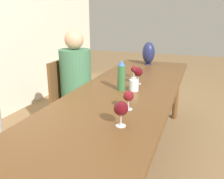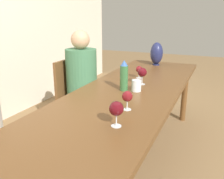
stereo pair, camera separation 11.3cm
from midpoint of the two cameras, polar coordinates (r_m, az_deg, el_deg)
The scene contains 11 objects.
ground_plane at distance 2.24m, azimuth -0.31°, elevation -19.79°, with size 14.00×14.00×0.00m, color olive.
dining_table at distance 1.92m, azimuth -0.34°, elevation -3.59°, with size 3.15×0.81×0.73m.
water_bottle at distance 2.04m, azimuth 0.58°, elevation 3.14°, with size 0.07×0.07×0.25m.
water_tumbler at distance 2.05m, azimuth 3.45°, elevation 0.98°, with size 0.08×0.08×0.09m.
vase at distance 3.13m, azimuth 7.32°, elevation 8.26°, with size 0.15×0.15×0.28m.
wine_glass_0 at distance 2.46m, azimuth 3.74°, elevation 4.62°, with size 0.06×0.06×0.12m.
wine_glass_1 at distance 2.24m, azimuth 4.60°, elevation 3.97°, with size 0.08×0.08×0.15m.
wine_glass_2 at distance 1.38m, azimuth -0.26°, elevation -4.47°, with size 0.08×0.08×0.15m.
wine_glass_4 at distance 1.63m, azimuth 1.82°, elevation -1.60°, with size 0.07×0.07×0.13m.
chair_far at distance 2.75m, azimuth -10.49°, elevation -1.66°, with size 0.44×0.44×0.87m.
person_far at distance 2.67m, azimuth -9.19°, elevation 1.44°, with size 0.32×0.32×1.18m.
Camera 1 is at (-1.70, -0.57, 1.34)m, focal length 40.00 mm.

